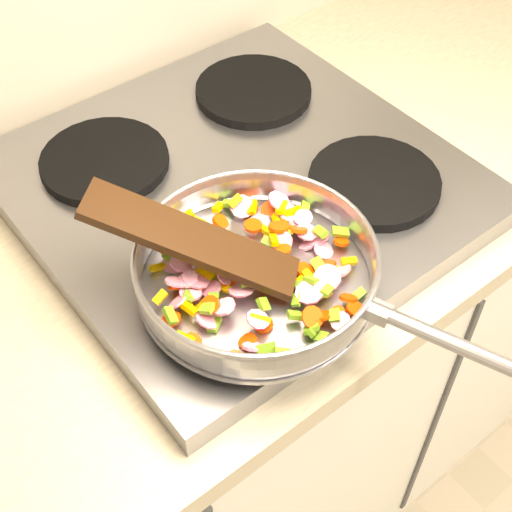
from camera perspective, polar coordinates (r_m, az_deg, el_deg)
base_cabinet at (r=1.79m, az=16.95°, el=3.39°), size 3.00×0.65×0.86m
cooktop at (r=1.06m, az=-1.46°, el=5.67°), size 0.60×0.60×0.04m
grate_fl at (r=0.91m, az=-3.14°, el=-1.51°), size 0.19×0.19×0.02m
grate_fr at (r=1.04m, az=9.44°, el=5.87°), size 0.19×0.19×0.02m
grate_bl at (r=1.08m, az=-12.02°, el=7.45°), size 0.19×0.19×0.02m
grate_br at (r=1.20m, az=-0.21°, el=13.08°), size 0.19×0.19×0.02m
saute_pan at (r=0.86m, az=0.14°, el=-0.90°), size 0.34×0.49×0.06m
vegetable_heap at (r=0.88m, az=0.14°, el=-0.98°), size 0.28×0.27×0.05m
wooden_spatula at (r=0.84m, az=-5.19°, el=1.30°), size 0.21×0.23×0.10m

